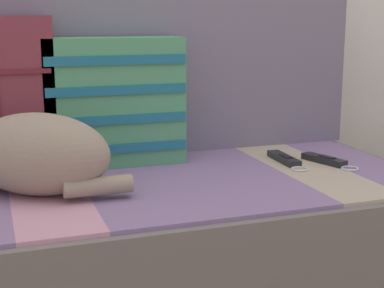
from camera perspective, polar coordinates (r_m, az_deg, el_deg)
couch at (r=1.61m, az=-7.17°, el=-10.93°), size 1.72×0.79×0.43m
sofa_backrest at (r=1.81m, az=-9.80°, el=7.70°), size 1.68×0.14×0.56m
throw_pillow_striped at (r=1.69m, az=-7.65°, el=4.08°), size 0.40×0.14×0.36m
sleeping_cat at (r=1.44m, az=-15.12°, el=-1.18°), size 0.40×0.34×0.20m
game_remote_near at (r=1.75m, az=12.85°, el=-1.55°), size 0.10×0.20×0.02m
game_remote_far at (r=1.74m, az=9.00°, el=-1.47°), size 0.05×0.21×0.02m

